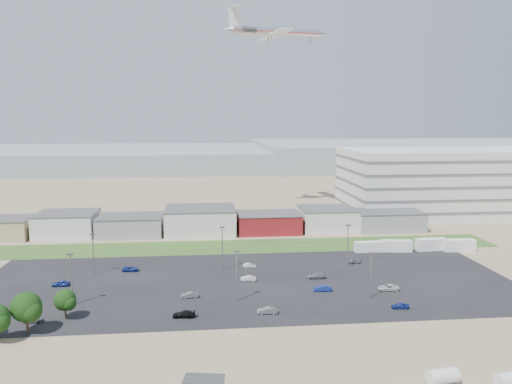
{
  "coord_description": "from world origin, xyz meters",
  "views": [
    {
      "loc": [
        -4.13,
        -87.91,
        36.35
      ],
      "look_at": [
        7.05,
        22.0,
        20.25
      ],
      "focal_mm": 35.0,
      "sensor_mm": 36.0,
      "label": 1
    }
  ],
  "objects": [
    {
      "name": "ground",
      "position": [
        0.0,
        0.0,
        0.0
      ],
      "size": [
        700.0,
        700.0,
        0.0
      ],
      "primitive_type": "plane",
      "color": "#988361",
      "rests_on": "ground"
    },
    {
      "name": "parking_lot",
      "position": [
        5.0,
        20.0,
        0.01
      ],
      "size": [
        120.0,
        50.0,
        0.01
      ],
      "primitive_type": "cube",
      "color": "black",
      "rests_on": "ground"
    },
    {
      "name": "grass_strip",
      "position": [
        0.0,
        52.0,
        0.01
      ],
      "size": [
        160.0,
        16.0,
        0.02
      ],
      "primitive_type": "cube",
      "color": "#2B501E",
      "rests_on": "ground"
    },
    {
      "name": "hills_backdrop",
      "position": [
        40.0,
        315.0,
        4.5
      ],
      "size": [
        700.0,
        200.0,
        9.0
      ],
      "primitive_type": null,
      "color": "gray",
      "rests_on": "ground"
    },
    {
      "name": "building_row",
      "position": [
        -17.0,
        71.0,
        4.0
      ],
      "size": [
        170.0,
        20.0,
        8.0
      ],
      "primitive_type": null,
      "color": "silver",
      "rests_on": "ground"
    },
    {
      "name": "parking_garage",
      "position": [
        90.0,
        95.0,
        12.5
      ],
      "size": [
        80.0,
        40.0,
        25.0
      ],
      "primitive_type": "cube",
      "color": "silver",
      "rests_on": "ground"
    },
    {
      "name": "storage_tank_nw",
      "position": [
        28.01,
        -26.54,
        1.28
      ],
      "size": [
        4.55,
        2.77,
        2.56
      ],
      "primitive_type": null,
      "rotation": [
        0.0,
        0.0,
        0.16
      ],
      "color": "silver",
      "rests_on": "ground"
    },
    {
      "name": "storage_tank_ne",
      "position": [
        36.82,
        -28.42,
        1.3
      ],
      "size": [
        4.62,
        2.84,
        2.6
      ],
      "primitive_type": null,
      "rotation": [
        0.0,
        0.0,
        0.16
      ],
      "color": "silver",
      "rests_on": "ground"
    },
    {
      "name": "box_trailer_a",
      "position": [
        40.41,
        42.69,
        1.41
      ],
      "size": [
        7.6,
        2.6,
        2.82
      ],
      "primitive_type": null,
      "rotation": [
        0.0,
        0.0,
        0.03
      ],
      "color": "silver",
      "rests_on": "ground"
    },
    {
      "name": "box_trailer_b",
      "position": [
        48.43,
        42.36,
        1.56
      ],
      "size": [
        8.56,
        3.63,
        3.11
      ],
      "primitive_type": null,
      "rotation": [
        0.0,
        0.0,
        -0.13
      ],
      "color": "silver",
      "rests_on": "ground"
    },
    {
      "name": "box_trailer_c",
      "position": [
        58.61,
        42.68,
        1.63
      ],
      "size": [
        8.91,
        3.49,
        3.26
      ],
      "primitive_type": null,
      "rotation": [
        0.0,
        0.0,
        0.09
      ],
      "color": "silver",
      "rests_on": "ground"
    },
    {
      "name": "box_trailer_d",
      "position": [
        65.9,
        40.97,
        1.63
      ],
      "size": [
        8.84,
        3.19,
        3.26
      ],
      "primitive_type": null,
      "rotation": [
        0.0,
        0.0,
        -0.05
      ],
      "color": "silver",
      "rests_on": "ground"
    },
    {
      "name": "tree_right",
      "position": [
        -34.94,
        -3.14,
        4.12
      ],
      "size": [
        5.49,
        5.49,
        8.24
      ],
      "primitive_type": null,
      "color": "black",
      "rests_on": "ground"
    },
    {
      "name": "tree_near",
      "position": [
        -30.14,
        2.6,
        3.17
      ],
      "size": [
        4.23,
        4.23,
        6.35
      ],
      "primitive_type": null,
      "color": "black",
      "rests_on": "ground"
    },
    {
      "name": "lightpole_front_l",
      "position": [
        -30.68,
        9.65,
        5.21
      ],
      "size": [
        1.23,
        0.51,
        10.42
      ],
      "primitive_type": null,
      "color": "slate",
      "rests_on": "ground"
    },
    {
      "name": "lightpole_front_m",
      "position": [
        1.78,
        8.56,
        5.2
      ],
      "size": [
        1.22,
        0.51,
        10.4
      ],
      "primitive_type": null,
      "color": "slate",
      "rests_on": "ground"
    },
    {
      "name": "lightpole_front_r",
      "position": [
        29.06,
        7.23,
        4.82
      ],
      "size": [
        1.14,
        0.47,
        9.65
      ],
      "primitive_type": null,
      "color": "slate",
      "rests_on": "ground"
    },
    {
      "name": "lightpole_back_l",
      "position": [
        -30.78,
        29.49,
        4.88
      ],
      "size": [
        1.15,
        0.48,
        9.76
      ],
      "primitive_type": null,
      "color": "slate",
      "rests_on": "ground"
    },
    {
      "name": "lightpole_back_m",
      "position": [
        -0.36,
        30.09,
        5.35
      ],
      "size": [
        1.26,
        0.52,
        10.7
      ],
      "primitive_type": null,
      "color": "slate",
      "rests_on": "ground"
    },
    {
      "name": "lightpole_back_r",
      "position": [
        30.57,
        29.15,
        5.34
      ],
      "size": [
        1.26,
        0.52,
        10.69
      ],
      "primitive_type": null,
      "color": "slate",
      "rests_on": "ground"
    },
    {
      "name": "airliner",
      "position": [
        24.44,
        110.76,
        70.0
      ],
      "size": [
        47.8,
        36.64,
        12.79
      ],
      "primitive_type": null,
      "rotation": [
        0.0,
        0.0,
        0.18
      ],
      "color": "silver"
    },
    {
      "name": "parked_car_0",
      "position": [
        34.54,
        11.51,
        0.62
      ],
      "size": [
        4.53,
        2.16,
        1.25
      ],
      "primitive_type": "imported",
      "rotation": [
        0.0,
        0.0,
        -1.59
      ],
      "color": "silver",
      "rests_on": "ground"
    },
    {
      "name": "parked_car_1",
      "position": [
        20.36,
        12.47,
        0.64
      ],
      "size": [
        4.02,
        1.79,
        1.28
      ],
      "primitive_type": "imported",
      "rotation": [
        0.0,
        0.0,
        -1.68
      ],
      "color": "navy",
      "rests_on": "ground"
    },
    {
      "name": "parked_car_2",
      "position": [
        33.09,
        1.24,
        0.58
      ],
      "size": [
        3.52,
        1.72,
        1.16
      ],
      "primitive_type": "imported",
      "rotation": [
        0.0,
        0.0,
        -1.68
      ],
      "color": "navy",
      "rests_on": "ground"
    },
    {
      "name": "parked_car_3",
      "position": [
        -8.51,
        1.12,
        0.61
      ],
      "size": [
        4.36,
        2.1,
        1.22
      ],
      "primitive_type": "imported",
      "rotation": [
        0.0,
        0.0,
        -1.66
      ],
      "color": "black",
      "rests_on": "ground"
    },
    {
      "name": "parked_car_4",
      "position": [
        -7.77,
        11.28,
        0.59
      ],
      "size": [
        3.71,
        1.61,
        1.19
      ],
      "primitive_type": "imported",
      "rotation": [
        0.0,
        0.0,
        -1.47
      ],
      "color": "#595B5E",
      "rests_on": "ground"
    },
    {
      "name": "parked_car_5",
      "position": [
        -36.19,
        21.43,
        0.64
      ],
      "size": [
        3.79,
        1.55,
        1.29
      ],
      "primitive_type": "imported",
      "rotation": [
        0.0,
        0.0,
        -1.58
      ],
      "color": "navy",
      "rests_on": "ground"
    },
    {
      "name": "parked_car_7",
      "position": [
        5.23,
        21.05,
        0.59
      ],
      "size": [
        3.66,
        1.57,
        1.17
      ],
      "primitive_type": "imported",
      "rotation": [
        0.0,
        0.0,
        -1.66
      ],
      "color": "silver",
      "rests_on": "ground"
    },
    {
      "name": "parked_car_8",
      "position": [
        33.36,
        32.09,
        0.57
      ],
      "size": [
        3.38,
        1.48,
        1.13
      ],
      "primitive_type": "imported",
      "rotation": [
        0.0,
        0.0,
        1.61
      ],
      "color": "#A5A5AA",
      "rests_on": "ground"
    },
    {
      "name": "parked_car_9",
      "position": [
        -22.56,
        31.02,
        0.56
      ],
      "size": [
        4.11,
        2.09,
        1.11
      ],
      "primitive_type": "imported",
      "rotation": [
        0.0,
        0.0,
        1.51
      ],
      "color": "navy",
      "rests_on": "ground"
    },
    {
      "name": "parked_car_10",
      "position": [
        -35.52,
        1.52,
        0.54
      ],
      "size": [
        3.87,
        1.93,
        1.08
      ],
      "primitive_type": "imported",
      "rotation": [
        0.0,
        0.0,
        1.46
      ],
      "color": "#595B5E",
      "rests_on": "ground"
    },
    {
      "name": "parked_car_11",
      "position": [
        6.41,
        31.23,
        0.54
      ],
      "size": [
        3.32,
        1.23,
        1.09
      ],
      "primitive_type": "imported",
      "rotation": [
        0.0,
        0.0,
        1.55
      ],
      "color": "silver",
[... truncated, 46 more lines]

